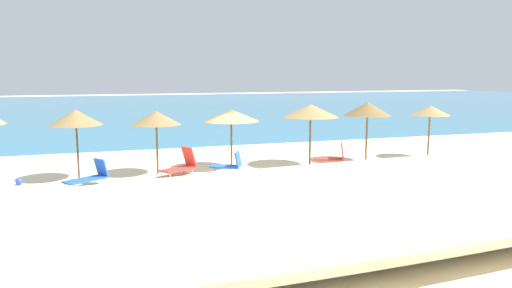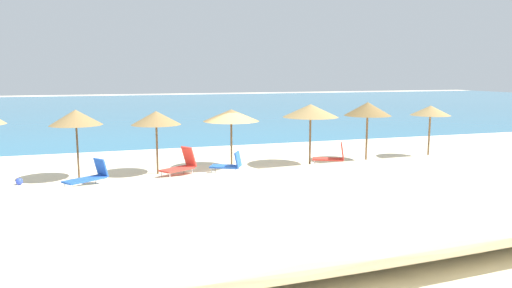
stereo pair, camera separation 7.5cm
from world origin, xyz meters
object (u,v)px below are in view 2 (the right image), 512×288
lounge_chair_0 (181,165)px  lounge_chair_2 (89,176)px  beach_umbrella_2 (156,118)px  beach_umbrella_4 (311,111)px  beach_umbrella_3 (231,115)px  beach_umbrella_1 (76,118)px  beach_ball (19,181)px  beach_umbrella_6 (431,111)px  lounge_chair_3 (229,164)px  lounge_chair_4 (332,157)px  beach_umbrella_5 (368,109)px

lounge_chair_0 → lounge_chair_2: size_ratio=0.98×
beach_umbrella_2 → beach_umbrella_4: 6.88m
beach_umbrella_2 → lounge_chair_2: beach_umbrella_2 is taller
beach_umbrella_2 → beach_umbrella_4: beach_umbrella_4 is taller
beach_umbrella_3 → beach_umbrella_2: bearing=-175.5°
beach_umbrella_1 → beach_ball: beach_umbrella_1 is taller
beach_umbrella_2 → beach_umbrella_4: (6.88, -0.26, 0.16)m
beach_umbrella_1 → beach_ball: size_ratio=10.65×
beach_ball → beach_umbrella_2: bearing=4.2°
beach_umbrella_1 → lounge_chair_2: bearing=-73.0°
beach_ball → lounge_chair_2: bearing=-23.3°
beach_ball → beach_umbrella_6: bearing=0.5°
beach_umbrella_6 → lounge_chair_3: (-10.57, -0.86, -1.93)m
beach_umbrella_2 → lounge_chair_4: 8.02m
beach_umbrella_5 → lounge_chair_2: (-12.60, -1.39, -2.12)m
beach_umbrella_6 → lounge_chair_2: (-16.08, -1.26, -1.97)m
lounge_chair_4 → lounge_chair_0: bearing=114.8°
lounge_chair_0 → lounge_chair_2: (-3.60, -1.00, -0.03)m
beach_umbrella_2 → lounge_chair_3: bearing=-20.9°
beach_umbrella_4 → lounge_chair_3: (-4.05, -0.82, -2.08)m
beach_ball → lounge_chair_0: bearing=-1.0°
beach_umbrella_5 → lounge_chair_0: bearing=-177.5°
beach_umbrella_3 → lounge_chair_2: bearing=-163.7°
beach_umbrella_5 → lounge_chair_4: bearing=-161.8°
beach_umbrella_4 → lounge_chair_2: size_ratio=1.69×
lounge_chair_2 → lounge_chair_0: bearing=-108.8°
beach_umbrella_3 → beach_umbrella_4: size_ratio=0.93×
beach_umbrella_6 → lounge_chair_3: bearing=-175.4°
beach_umbrella_1 → beach_umbrella_2: 3.12m
beach_umbrella_2 → beach_ball: (-5.24, -0.39, -2.23)m
lounge_chair_0 → beach_umbrella_1: bearing=52.2°
beach_umbrella_5 → lounge_chair_4: beach_umbrella_5 is taller
beach_umbrella_6 → lounge_chair_4: beach_umbrella_6 is taller
beach_umbrella_2 → lounge_chair_0: size_ratio=1.62×
lounge_chair_0 → lounge_chair_4: (6.83, -0.33, 0.02)m
beach_umbrella_1 → lounge_chair_4: bearing=-4.0°
beach_umbrella_1 → lounge_chair_0: beach_umbrella_1 is taller
lounge_chair_4 → beach_ball: bearing=115.7°
beach_umbrella_1 → beach_ball: bearing=-171.4°
beach_umbrella_1 → beach_umbrella_5: bearing=-0.2°
lounge_chair_4 → beach_umbrella_5: bearing=-44.2°
beach_umbrella_6 → beach_umbrella_1: bearing=179.4°
beach_umbrella_5 → lounge_chair_2: bearing=-173.7°
beach_umbrella_2 → beach_umbrella_3: beach_umbrella_2 is taller
lounge_chair_0 → lounge_chair_3: (1.91, -0.59, 0.01)m
beach_umbrella_4 → lounge_chair_4: bearing=-32.8°
lounge_chair_3 → beach_ball: bearing=114.5°
beach_umbrella_3 → lounge_chair_4: bearing=-13.6°
beach_umbrella_2 → lounge_chair_3: beach_umbrella_2 is taller
lounge_chair_0 → lounge_chair_4: lounge_chair_0 is taller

